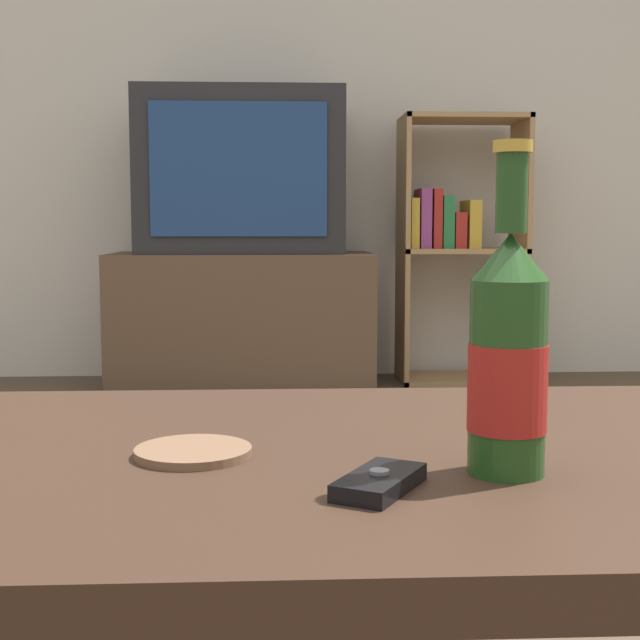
# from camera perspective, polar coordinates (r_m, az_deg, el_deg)

# --- Properties ---
(back_wall) EXTENTS (8.00, 0.05, 2.60)m
(back_wall) POSITION_cam_1_polar(r_m,az_deg,el_deg) (3.90, -2.76, 15.75)
(back_wall) COLOR beige
(back_wall) RESTS_ON ground_plane
(coffee_table) EXTENTS (1.15, 0.62, 0.44)m
(coffee_table) POSITION_cam_1_polar(r_m,az_deg,el_deg) (0.87, -2.06, -12.59)
(coffee_table) COLOR #332116
(coffee_table) RESTS_ON ground_plane
(tv_stand) EXTENTS (1.03, 0.47, 0.54)m
(tv_stand) POSITION_cam_1_polar(r_m,az_deg,el_deg) (3.56, -4.99, -0.03)
(tv_stand) COLOR #4C3828
(tv_stand) RESTS_ON ground_plane
(television) EXTENTS (0.79, 0.45, 0.63)m
(television) POSITION_cam_1_polar(r_m,az_deg,el_deg) (3.54, -5.08, 9.37)
(television) COLOR black
(television) RESTS_ON tv_stand
(bookshelf) EXTENTS (0.50, 0.30, 1.08)m
(bookshelf) POSITION_cam_1_polar(r_m,az_deg,el_deg) (3.71, 8.61, 4.99)
(bookshelf) COLOR #99754C
(bookshelf) RESTS_ON ground_plane
(beer_bottle) EXTENTS (0.07, 0.07, 0.28)m
(beer_bottle) POSITION_cam_1_polar(r_m,az_deg,el_deg) (0.77, 11.94, -2.29)
(beer_bottle) COLOR #1E4219
(beer_bottle) RESTS_ON coffee_table
(cell_phone) EXTENTS (0.09, 0.10, 0.02)m
(cell_phone) POSITION_cam_1_polar(r_m,az_deg,el_deg) (0.72, 3.82, -10.31)
(cell_phone) COLOR black
(cell_phone) RESTS_ON coffee_table
(coaster) EXTENTS (0.11, 0.11, 0.01)m
(coaster) POSITION_cam_1_polar(r_m,az_deg,el_deg) (0.83, -8.12, -8.35)
(coaster) COLOR brown
(coaster) RESTS_ON coffee_table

